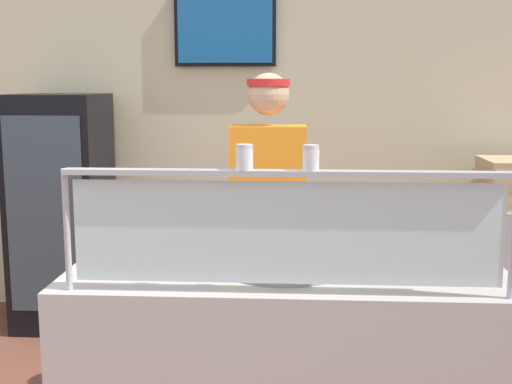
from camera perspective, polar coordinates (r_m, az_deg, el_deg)
shop_rear_unit at (r=4.96m, az=3.04°, el=5.28°), size 6.21×0.13×2.70m
serving_counter at (r=2.91m, az=2.56°, el=-15.89°), size 1.81×0.68×0.95m
sneeze_guard at (r=2.39m, az=2.57°, el=-2.14°), size 1.63×0.06×0.46m
pizza_tray at (r=2.77m, az=2.41°, el=-6.28°), size 0.51×0.51×0.04m
pizza_server at (r=2.75m, az=2.62°, el=-5.96°), size 0.11×0.29×0.01m
parmesan_shaker at (r=2.37m, az=-1.00°, el=2.85°), size 0.06×0.06×0.09m
pepper_flake_shaker at (r=2.36m, az=4.71°, el=2.79°), size 0.06×0.06×0.09m
worker_figure at (r=3.41m, az=1.10°, el=-2.63°), size 0.41×0.50×1.76m
drink_fridge at (r=4.88m, az=-16.25°, el=-1.58°), size 0.61×0.64×1.63m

